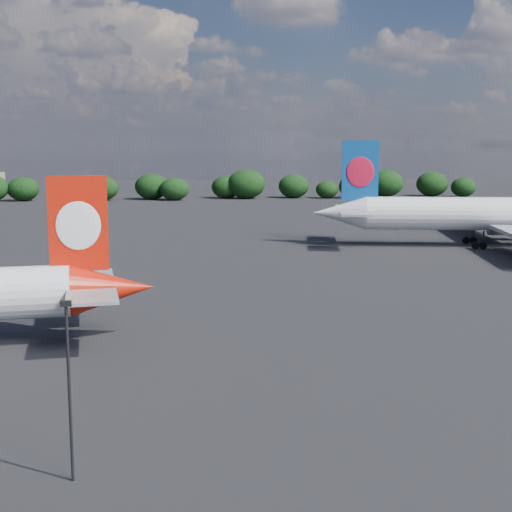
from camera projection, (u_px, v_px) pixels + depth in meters
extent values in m
plane|color=black|center=(106.00, 262.00, 103.35)|extent=(500.00, 500.00, 0.00)
cone|color=red|center=(113.00, 289.00, 61.71)|extent=(7.63, 5.26, 4.48)
cube|color=red|center=(78.00, 224.00, 60.20)|extent=(4.95, 1.00, 8.07)
ellipsoid|color=white|center=(78.00, 226.00, 59.97)|extent=(3.76, 0.60, 4.12)
ellipsoid|color=white|center=(78.00, 225.00, 60.49)|extent=(3.76, 0.60, 4.12)
cube|color=#9B9DA3|center=(92.00, 297.00, 56.50)|extent=(4.61, 5.79, 0.27)
cube|color=#9B9DA3|center=(91.00, 275.00, 65.97)|extent=(4.61, 5.79, 0.27)
cylinder|color=white|center=(493.00, 214.00, 118.12)|extent=(42.22, 13.11, 5.52)
cone|color=white|center=(339.00, 213.00, 119.65)|extent=(9.69, 7.04, 5.52)
cube|color=#0D4890|center=(360.00, 171.00, 118.37)|extent=(6.07, 1.65, 9.93)
ellipsoid|color=red|center=(360.00, 172.00, 118.07)|extent=(4.60, 1.07, 5.07)
ellipsoid|color=red|center=(360.00, 172.00, 118.72)|extent=(4.60, 1.07, 5.07)
cube|color=#9B9DA3|center=(355.00, 214.00, 113.47)|extent=(6.09, 7.42, 0.33)
cube|color=#9B9DA3|center=(350.00, 207.00, 125.44)|extent=(6.09, 7.42, 0.33)
cube|color=#9B9DA3|center=(484.00, 216.00, 132.40)|extent=(11.09, 23.01, 0.61)
cylinder|color=#9B9DA3|center=(504.00, 227.00, 127.05)|extent=(5.97, 3.94, 2.98)
cube|color=#9B9DA3|center=(504.00, 223.00, 126.93)|extent=(2.45, 0.77, 1.32)
cylinder|color=black|center=(483.00, 239.00, 115.59)|extent=(0.36, 0.36, 2.76)
cylinder|color=black|center=(483.00, 246.00, 115.75)|extent=(1.28, 0.71, 1.21)
cylinder|color=black|center=(475.00, 246.00, 115.82)|extent=(1.28, 0.71, 1.21)
cylinder|color=black|center=(474.00, 234.00, 122.11)|extent=(0.36, 0.36, 2.76)
cylinder|color=black|center=(473.00, 240.00, 122.28)|extent=(1.28, 0.71, 1.21)
cylinder|color=black|center=(466.00, 240.00, 122.35)|extent=(1.28, 0.71, 1.21)
cylinder|color=black|center=(70.00, 395.00, 35.31)|extent=(0.16, 0.16, 9.02)
cube|color=black|center=(66.00, 304.00, 34.59)|extent=(0.55, 0.30, 0.28)
cube|color=#135F25|center=(77.00, 191.00, 214.42)|extent=(6.00, 0.30, 2.60)
cylinder|color=gray|center=(69.00, 198.00, 214.45)|extent=(0.20, 0.20, 2.00)
cylinder|color=gray|center=(86.00, 198.00, 215.06)|extent=(0.20, 0.20, 2.00)
cube|color=yellow|center=(177.00, 186.00, 223.82)|extent=(5.00, 0.30, 3.00)
cylinder|color=gray|center=(177.00, 195.00, 224.24)|extent=(0.30, 0.30, 2.50)
ellipsoid|color=black|center=(23.00, 189.00, 215.48)|extent=(9.51, 8.04, 7.31)
ellipsoid|color=black|center=(73.00, 189.00, 214.70)|extent=(9.50, 8.04, 7.31)
ellipsoid|color=black|center=(102.00, 188.00, 217.52)|extent=(9.81, 8.30, 7.55)
ellipsoid|color=black|center=(152.00, 186.00, 221.81)|extent=(10.48, 8.87, 8.06)
ellipsoid|color=black|center=(174.00, 189.00, 218.21)|extent=(8.99, 7.61, 6.92)
ellipsoid|color=black|center=(226.00, 187.00, 226.51)|extent=(9.34, 7.91, 7.19)
ellipsoid|color=black|center=(246.00, 184.00, 225.11)|extent=(12.08, 10.22, 9.30)
ellipsoid|color=black|center=(294.00, 186.00, 228.23)|extent=(9.82, 8.31, 7.55)
ellipsoid|color=black|center=(327.00, 190.00, 226.91)|extent=(7.21, 6.10, 5.55)
ellipsoid|color=black|center=(354.00, 187.00, 227.21)|extent=(9.61, 8.13, 7.39)
ellipsoid|color=black|center=(386.00, 183.00, 233.63)|extent=(11.37, 9.62, 8.75)
ellipsoid|color=black|center=(432.00, 184.00, 235.56)|extent=(10.55, 8.93, 8.12)
ellipsoid|color=black|center=(463.00, 187.00, 232.99)|extent=(8.27, 7.00, 6.36)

